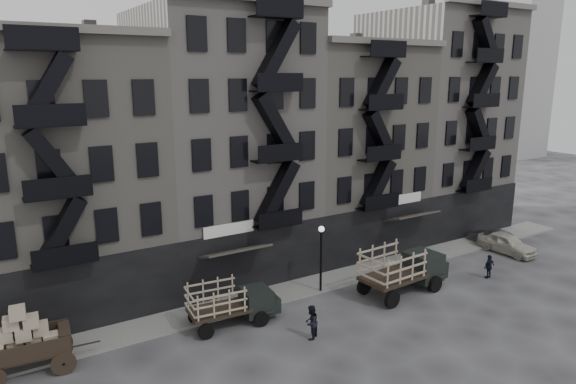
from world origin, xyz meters
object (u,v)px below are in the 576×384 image
stake_truck_east (404,266)px  car_far (494,238)px  policeman (489,266)px  wagon (23,335)px  pedestrian_mid (311,322)px  stake_truck_west (231,300)px  car_east (507,243)px

stake_truck_east → car_far: size_ratio=1.59×
policeman → wagon: bearing=-8.9°
pedestrian_mid → policeman: bearing=147.3°
stake_truck_west → stake_truck_east: bearing=-3.9°
stake_truck_west → policeman: size_ratio=3.14×
pedestrian_mid → policeman: (14.41, 0.36, -0.10)m
car_far → stake_truck_west: bearing=-0.5°
car_east → pedestrian_mid: 19.84m
stake_truck_east → policeman: size_ratio=3.87×
stake_truck_east → car_east: (11.66, 1.05, -0.99)m
wagon → car_east: wagon is taller
stake_truck_west → wagon: bearing=-178.8°
wagon → stake_truck_west: (9.85, -0.77, -0.47)m
stake_truck_east → car_far: (12.16, 2.59, -1.09)m
stake_truck_east → policeman: stake_truck_east is taller
policeman → stake_truck_east: bearing=-12.5°
car_far → policeman: size_ratio=2.43×
stake_truck_west → car_east: 22.44m
wagon → policeman: wagon is taller
wagon → stake_truck_east: 20.77m
stake_truck_west → car_far: size_ratio=1.29×
stake_truck_west → car_far: bearing=7.6°
car_far → stake_truck_east: bearing=9.6°
pedestrian_mid → wagon: bearing=-52.9°
wagon → pedestrian_mid: 13.36m
stake_truck_west → stake_truck_east: stake_truck_east is taller
wagon → policeman: bearing=-3.1°
car_east → pedestrian_mid: bearing=-174.0°
wagon → car_east: 32.32m
stake_truck_west → car_far: (22.91, 0.78, -0.76)m
stake_truck_east → car_east: size_ratio=1.41×
car_east → car_far: (0.50, 1.54, -0.10)m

